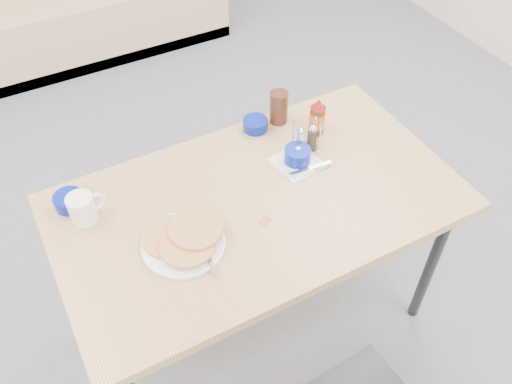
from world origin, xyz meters
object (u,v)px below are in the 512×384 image
booth_bench (82,1)px  creamer_bowl (69,201)px  pancake_plate (184,240)px  syrup_bottle (317,118)px  amber_tumbler (279,107)px  grits_setting (297,157)px  dining_table (258,211)px  coffee_mug (83,208)px  butter_bowl (255,124)px  condiment_caddy (306,140)px

booth_bench → creamer_bowl: size_ratio=18.52×
pancake_plate → syrup_bottle: size_ratio=1.86×
booth_bench → creamer_bowl: (-0.58, -2.25, 0.43)m
booth_bench → amber_tumbler: size_ratio=14.06×
grits_setting → amber_tumbler: 0.26m
dining_table → creamer_bowl: (-0.58, 0.28, 0.08)m
pancake_plate → coffee_mug: bearing=133.6°
booth_bench → butter_bowl: booth_bench is taller
dining_table → booth_bench: bearing=90.0°
pancake_plate → butter_bowl: bearing=40.1°
creamer_bowl → butter_bowl: creamer_bowl is taller
creamer_bowl → amber_tumbler: size_ratio=0.76×
dining_table → amber_tumbler: size_ratio=10.36×
dining_table → grits_setting: 0.25m
butter_bowl → amber_tumbler: bearing=0.0°
amber_tumbler → syrup_bottle: (0.10, -0.13, 0.00)m
pancake_plate → coffee_mug: size_ratio=2.26×
dining_table → pancake_plate: bearing=-168.8°
grits_setting → coffee_mug: bearing=172.1°
amber_tumbler → syrup_bottle: size_ratio=0.85×
syrup_bottle → dining_table: bearing=-150.5°
butter_bowl → amber_tumbler: amber_tumbler is taller
dining_table → coffee_mug: 0.59m
booth_bench → amber_tumbler: (0.28, -2.19, 0.48)m
grits_setting → condiment_caddy: condiment_caddy is taller
booth_bench → butter_bowl: 2.24m
creamer_bowl → syrup_bottle: bearing=-4.2°
coffee_mug → butter_bowl: 0.73m
creamer_bowl → grits_setting: bearing=-13.2°
dining_table → condiment_caddy: 0.34m
butter_bowl → creamer_bowl: bearing=-175.4°
pancake_plate → butter_bowl: 0.62m
syrup_bottle → creamer_bowl: bearing=175.8°
grits_setting → booth_bench: bearing=95.1°
pancake_plate → condiment_caddy: bearing=19.3°
dining_table → condiment_caddy: condiment_caddy is taller
coffee_mug → butter_bowl: coffee_mug is taller
pancake_plate → butter_bowl: size_ratio=2.99×
dining_table → creamer_bowl: creamer_bowl is taller
syrup_bottle → condiment_caddy: bearing=-144.0°
booth_bench → coffee_mug: bearing=-103.2°
pancake_plate → syrup_bottle: (0.67, 0.27, 0.05)m
grits_setting → creamer_bowl: grits_setting is taller
booth_bench → butter_bowl: size_ratio=19.34×
booth_bench → creamer_bowl: booth_bench is taller
condiment_caddy → syrup_bottle: size_ratio=0.80×
creamer_bowl → amber_tumbler: amber_tumbler is taller
booth_bench → grits_setting: size_ratio=9.73×
pancake_plate → dining_table: bearing=11.2°
creamer_bowl → condiment_caddy: bearing=-8.9°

